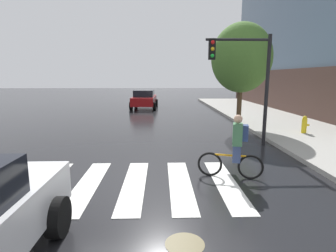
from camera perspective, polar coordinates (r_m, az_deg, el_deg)
name	(u,v)px	position (r m, az deg, el deg)	size (l,w,h in m)	color
ground_plane	(116,185)	(6.92, -10.96, -12.15)	(120.00, 120.00, 0.00)	black
crosswalk_stripes	(134,184)	(6.86, -7.20, -12.19)	(5.14, 3.30, 0.01)	silver
manhole_cover	(185,244)	(4.69, 3.60, -23.73)	(0.64, 0.64, 0.01)	#473D1E
sedan_mid	(144,99)	(23.13, -5.05, 5.79)	(2.27, 4.57, 1.55)	maroon
cyclist	(236,147)	(7.18, 14.18, -4.35)	(1.67, 0.50, 1.69)	black
traffic_light_near	(246,71)	(10.76, 16.33, 11.19)	(2.47, 0.28, 4.20)	black
fire_hydrant	(304,125)	(13.49, 27.01, 0.27)	(0.33, 0.22, 0.78)	gold
street_tree_near	(241,58)	(14.13, 15.35, 13.76)	(2.96, 2.96, 5.27)	#4C3823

